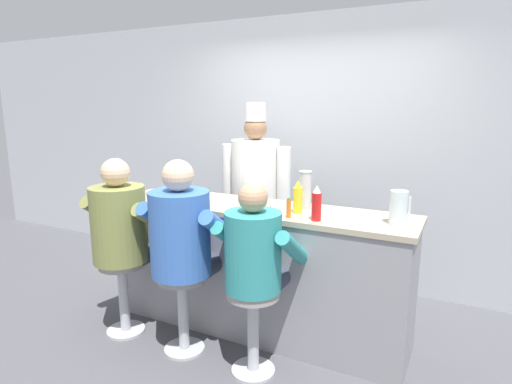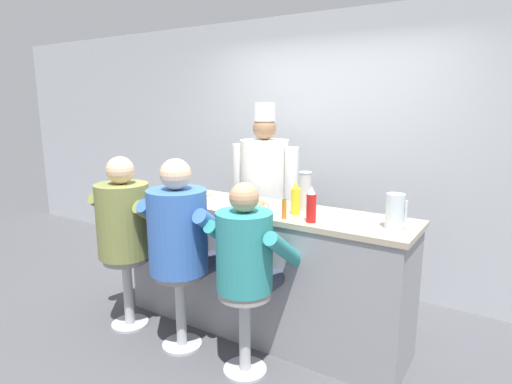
% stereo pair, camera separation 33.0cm
% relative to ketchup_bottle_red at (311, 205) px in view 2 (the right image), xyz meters
% --- Properties ---
extents(ground_plane, '(20.00, 20.00, 0.00)m').
position_rel_ketchup_bottle_red_xyz_m(ground_plane, '(-0.52, -0.11, -1.16)').
color(ground_plane, '#4C4C51').
extents(wall_back, '(10.00, 0.06, 2.70)m').
position_rel_ketchup_bottle_red_xyz_m(wall_back, '(-0.52, 1.45, 0.19)').
color(wall_back, '#B2B7BC').
rests_on(wall_back, ground_plane).
extents(diner_counter, '(2.40, 0.59, 1.04)m').
position_rel_ketchup_bottle_red_xyz_m(diner_counter, '(-0.52, 0.18, -0.64)').
color(diner_counter, gray).
rests_on(diner_counter, ground_plane).
extents(ketchup_bottle_red, '(0.07, 0.07, 0.25)m').
position_rel_ketchup_bottle_red_xyz_m(ketchup_bottle_red, '(0.00, 0.00, 0.00)').
color(ketchup_bottle_red, red).
rests_on(ketchup_bottle_red, diner_counter).
extents(mustard_bottle_yellow, '(0.07, 0.07, 0.24)m').
position_rel_ketchup_bottle_red_xyz_m(mustard_bottle_yellow, '(-0.19, 0.14, -0.00)').
color(mustard_bottle_yellow, yellow).
rests_on(mustard_bottle_yellow, diner_counter).
extents(hot_sauce_bottle_orange, '(0.03, 0.03, 0.14)m').
position_rel_ketchup_bottle_red_xyz_m(hot_sauce_bottle_orange, '(-0.20, -0.02, -0.05)').
color(hot_sauce_bottle_orange, orange).
rests_on(hot_sauce_bottle_orange, diner_counter).
extents(water_pitcher_clear, '(0.14, 0.12, 0.23)m').
position_rel_ketchup_bottle_red_xyz_m(water_pitcher_clear, '(0.52, 0.15, -0.00)').
color(water_pitcher_clear, silver).
rests_on(water_pitcher_clear, diner_counter).
extents(breakfast_plate, '(0.23, 0.23, 0.05)m').
position_rel_ketchup_bottle_red_xyz_m(breakfast_plate, '(-1.09, 0.20, -0.10)').
color(breakfast_plate, white).
rests_on(breakfast_plate, diner_counter).
extents(cereal_bowl, '(0.17, 0.17, 0.05)m').
position_rel_ketchup_bottle_red_xyz_m(cereal_bowl, '(-1.51, 0.13, -0.09)').
color(cereal_bowl, white).
rests_on(cereal_bowl, diner_counter).
extents(coffee_mug_white, '(0.13, 0.09, 0.08)m').
position_rel_ketchup_bottle_red_xyz_m(coffee_mug_white, '(-0.63, 0.18, -0.08)').
color(coffee_mug_white, white).
rests_on(coffee_mug_white, diner_counter).
extents(coffee_mug_tan, '(0.15, 0.10, 0.09)m').
position_rel_ketchup_bottle_red_xyz_m(coffee_mug_tan, '(-0.46, 0.06, -0.07)').
color(coffee_mug_tan, beige).
rests_on(coffee_mug_tan, diner_counter).
extents(cup_stack_steel, '(0.10, 0.10, 0.29)m').
position_rel_ketchup_bottle_red_xyz_m(cup_stack_steel, '(-0.19, 0.28, 0.03)').
color(cup_stack_steel, '#B7BABF').
rests_on(cup_stack_steel, diner_counter).
extents(diner_seated_olive, '(0.64, 0.63, 1.43)m').
position_rel_ketchup_bottle_red_xyz_m(diner_seated_olive, '(-1.48, -0.32, -0.29)').
color(diner_seated_olive, '#B2B5BA').
rests_on(diner_seated_olive, ground_plane).
extents(diner_seated_blue, '(0.66, 0.65, 1.46)m').
position_rel_ketchup_bottle_red_xyz_m(diner_seated_blue, '(-0.89, -0.32, -0.28)').
color(diner_seated_blue, '#B2B5BA').
rests_on(diner_seated_blue, ground_plane).
extents(diner_seated_teal, '(0.57, 0.56, 1.34)m').
position_rel_ketchup_bottle_red_xyz_m(diner_seated_teal, '(-0.31, -0.33, -0.33)').
color(diner_seated_teal, '#B2B5BA').
rests_on(diner_seated_teal, ground_plane).
extents(cook_in_whites_near, '(0.72, 0.46, 1.85)m').
position_rel_ketchup_bottle_red_xyz_m(cook_in_whites_near, '(-0.93, 0.90, -0.15)').
color(cook_in_whites_near, '#232328').
rests_on(cook_in_whites_near, ground_plane).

